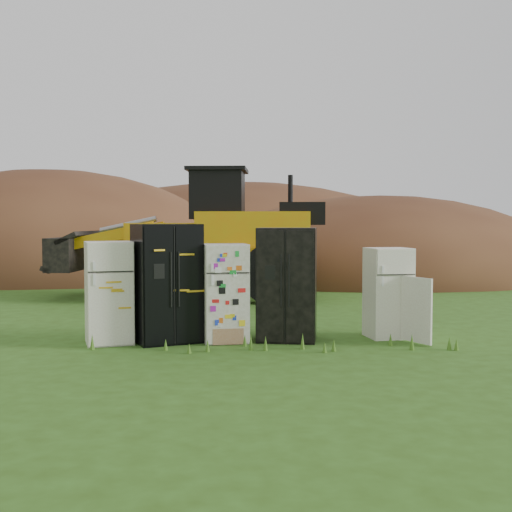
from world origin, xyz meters
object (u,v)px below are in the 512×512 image
(fridge_sticker, at_px, (225,293))
(fridge_dark_mid, at_px, (287,284))
(fridge_open_door, at_px, (388,293))
(fridge_black_side, at_px, (167,283))
(wheel_loader, at_px, (186,233))
(fridge_leftmost, at_px, (109,292))

(fridge_sticker, relative_size, fridge_dark_mid, 0.86)
(fridge_sticker, bearing_deg, fridge_open_door, -2.93)
(fridge_sticker, xyz_separation_m, fridge_open_door, (2.84, 0.08, -0.04))
(fridge_black_side, xyz_separation_m, fridge_dark_mid, (2.02, -0.05, -0.03))
(fridge_black_side, bearing_deg, wheel_loader, 68.38)
(fridge_dark_mid, distance_m, fridge_open_door, 1.80)
(fridge_dark_mid, bearing_deg, fridge_black_side, -168.14)
(fridge_open_door, bearing_deg, fridge_sticker, 176.62)
(fridge_black_side, xyz_separation_m, fridge_open_door, (3.81, 0.03, -0.21))
(fridge_leftmost, relative_size, fridge_dark_mid, 0.88)
(fridge_leftmost, distance_m, fridge_open_door, 4.75)
(fridge_dark_mid, relative_size, wheel_loader, 0.27)
(fridge_open_door, bearing_deg, fridge_dark_mid, 177.32)
(fridge_sticker, distance_m, wheel_loader, 6.43)
(fridge_black_side, xyz_separation_m, wheel_loader, (0.28, 6.27, 0.72))
(fridge_leftmost, height_order, fridge_dark_mid, fridge_dark_mid)
(fridge_dark_mid, xyz_separation_m, wheel_loader, (-1.74, 6.32, 0.75))
(fridge_open_door, xyz_separation_m, wheel_loader, (-3.53, 6.24, 0.93))
(fridge_dark_mid, distance_m, wheel_loader, 6.60)
(fridge_black_side, relative_size, fridge_open_door, 1.27)
(fridge_sticker, bearing_deg, fridge_black_side, 172.13)
(fridge_black_side, distance_m, fridge_sticker, 0.99)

